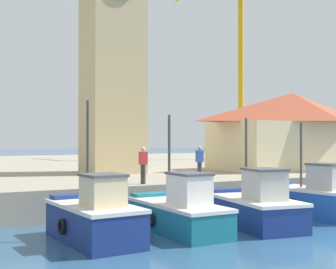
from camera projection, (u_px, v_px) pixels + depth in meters
quay_wharf at (75, 171)px, 38.74m from camera, size 120.00×40.00×1.31m
fishing_boat_far_left at (94, 218)px, 14.82m from camera, size 2.18×4.26×4.54m
fishing_boat_left_outer at (178, 212)px, 16.46m from camera, size 1.93×4.82×4.16m
fishing_boat_left_inner at (255, 207)px, 17.48m from camera, size 2.59×4.78×4.09m
fishing_boat_mid_left at (312, 198)px, 19.71m from camera, size 2.44×4.45×3.99m
clock_tower at (112, 38)px, 27.33m from camera, size 3.63×3.63×16.62m
warehouse_right at (293, 130)px, 31.19m from camera, size 10.81×5.92×5.05m
port_crane_near at (239, 79)px, 46.28m from camera, size 4.73×8.85×19.93m
dock_worker_near_tower at (143, 165)px, 20.42m from camera, size 0.34×0.22×1.62m
dock_worker_along_quay at (200, 162)px, 22.77m from camera, size 0.34×0.22×1.62m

